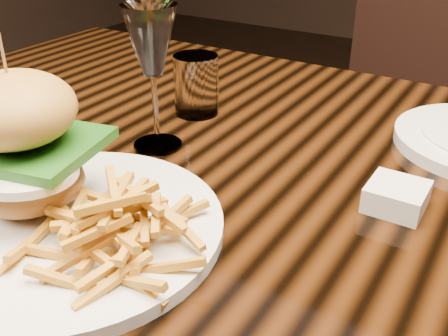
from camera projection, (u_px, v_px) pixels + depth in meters
The scene contains 6 objects.
dining_table at pixel (299, 221), 0.73m from camera, with size 1.60×0.90×0.75m.
burger_plate at pixel (56, 186), 0.55m from camera, with size 0.34×0.34×0.22m.
ramekin at pixel (396, 196), 0.61m from camera, with size 0.07×0.07×0.03m, color silver.
wine_glass at pixel (151, 45), 0.70m from camera, with size 0.07×0.07×0.20m.
water_tumbler at pixel (196, 85), 0.85m from camera, with size 0.07×0.07×0.10m, color white.
chair_far at pixel (406, 103), 1.49m from camera, with size 0.51×0.52×0.95m.
Camera 1 is at (0.23, -0.57, 1.09)m, focal length 42.00 mm.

